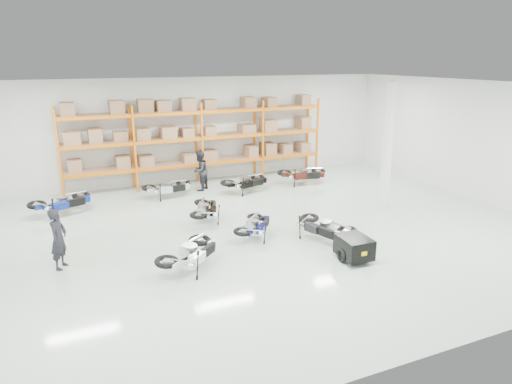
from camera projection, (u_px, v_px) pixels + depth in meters
name	position (u px, v px, depth m)	size (l,w,h in m)	color
room	(260.00, 162.00, 13.82)	(18.00, 18.00, 18.00)	#A7BAAB
pallet_rack	(199.00, 131.00, 19.49)	(11.28, 0.98, 3.62)	orange
structural_column	(388.00, 146.00, 16.25)	(0.25, 0.25, 4.50)	white
moto_blue_centre	(255.00, 222.00, 13.86)	(0.70, 1.58, 0.97)	#070949
moto_silver_left	(191.00, 248.00, 11.78)	(0.81, 1.83, 1.12)	silver
moto_black_far_left	(206.00, 206.00, 15.31)	(0.72, 1.63, 0.99)	black
moto_touring_right	(323.00, 223.00, 13.65)	(0.78, 1.76, 1.08)	black
trailer	(354.00, 247.00, 12.28)	(0.84, 1.60, 0.67)	black
moto_back_a	(62.00, 199.00, 15.88)	(0.83, 1.87, 1.14)	navy
moto_back_b	(168.00, 184.00, 17.86)	(0.75, 1.68, 1.03)	silver
moto_back_c	(246.00, 179.00, 18.52)	(0.80, 1.80, 1.10)	black
moto_back_d	(303.00, 171.00, 19.73)	(0.82, 1.85, 1.13)	#45130D
person_left	(59.00, 239.00, 11.74)	(0.59, 0.39, 1.62)	black
person_back	(200.00, 171.00, 18.69)	(0.81, 0.63, 1.67)	black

